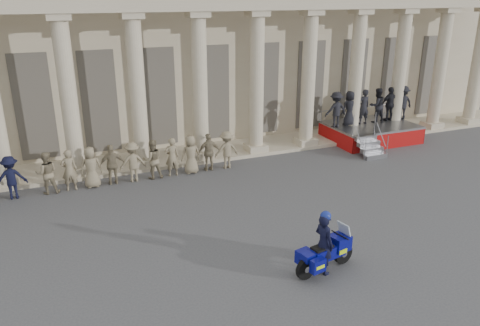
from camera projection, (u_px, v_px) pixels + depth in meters
The scene contains 6 objects.
ground at pixel (246, 255), 13.21m from camera, with size 90.00×90.00×0.00m, color #444446.
building at pixel (136, 43), 24.48m from camera, with size 40.00×12.50×9.00m.
officer_rank at pixel (5, 178), 16.53m from camera, with size 17.75×0.60×1.59m.
reviewing_stand at pixel (371, 112), 23.04m from camera, with size 5.11×4.03×2.57m.
motorcycle at pixel (326, 253), 12.29m from camera, with size 1.92×0.93×1.24m.
rider at pixel (324, 242), 12.11m from camera, with size 0.52×0.68×1.77m.
Camera 1 is at (-4.53, -10.60, 6.96)m, focal length 35.00 mm.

